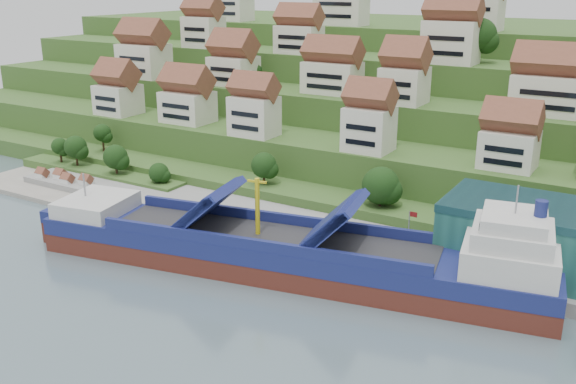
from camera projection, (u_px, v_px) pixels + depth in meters
The scene contains 9 objects.
ground at pixel (273, 271), 100.13m from camera, with size 300.00×300.00×0.00m, color slate.
quay at pixel (430, 258), 102.15m from camera, with size 180.00×14.00×2.20m, color gray.
pebble_beach at pixel (76, 188), 138.16m from camera, with size 45.00×20.00×1.00m, color gray.
hillside at pixel (469, 101), 180.85m from camera, with size 260.00×128.00×31.00m.
hillside_village at pixel (427, 68), 141.19m from camera, with size 160.90×63.15×29.47m.
hillside_trees at pixel (389, 105), 133.73m from camera, with size 141.22×62.26×32.30m.
flagpole at pixel (409, 232), 97.19m from camera, with size 1.28×0.16×8.00m.
beach_huts at pixel (64, 181), 137.62m from camera, with size 14.40×3.70×2.20m.
cargo_ship at pixel (296, 255), 97.78m from camera, with size 80.89×27.02×17.76m.
Camera 1 is at (49.05, -76.79, 43.36)m, focal length 40.00 mm.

